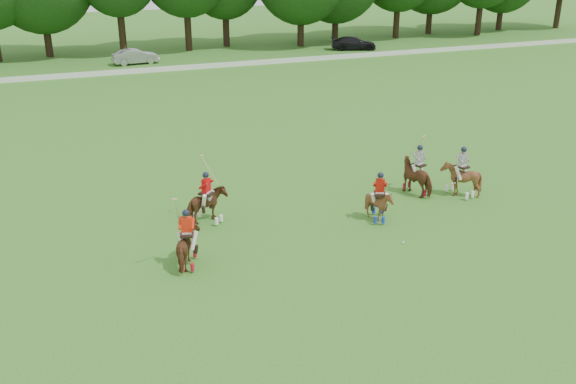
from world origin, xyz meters
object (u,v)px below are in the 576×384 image
object	(u,v)px
car_right	(354,43)
polo_red_c	(379,204)
polo_red_a	(188,246)
polo_red_b	(207,205)
polo_stripe_a	(418,176)
car_mid	(136,57)
polo_stripe_b	(461,178)
polo_ball	(403,243)

from	to	relation	value
car_right	polo_red_c	distance (m)	43.48
car_right	polo_red_a	bearing A→B (deg)	164.47
car_right	polo_red_b	size ratio (longest dim) A/B	1.69
car_right	polo_red_c	bearing A→B (deg)	172.76
polo_red_a	polo_stripe_a	bearing A→B (deg)	15.25
polo_stripe_a	polo_red_b	bearing A→B (deg)	178.07
polo_red_b	polo_red_c	xyz separation A→B (m)	(6.66, -2.34, -0.04)
car_right	polo_red_c	size ratio (longest dim) A/B	2.21
car_mid	polo_red_b	size ratio (longest dim) A/B	1.53
car_mid	polo_stripe_b	world-z (taller)	polo_stripe_b
car_mid	polo_stripe_a	bearing A→B (deg)	-174.76
car_right	polo_red_c	world-z (taller)	polo_red_c
car_mid	polo_stripe_a	world-z (taller)	polo_stripe_a
car_right	polo_red_a	size ratio (longest dim) A/B	1.71
car_right	polo_stripe_b	distance (m)	40.67
car_right	polo_red_a	distance (m)	48.49
polo_stripe_b	polo_ball	size ratio (longest dim) A/B	25.71
polo_stripe_a	polo_ball	xyz separation A→B (m)	(-3.28, -4.34, -0.79)
polo_red_b	polo_red_c	distance (m)	7.06
polo_red_b	polo_ball	distance (m)	8.01
car_mid	polo_red_b	xyz separation A→B (m)	(-2.80, -36.96, 0.08)
polo_ball	polo_stripe_b	bearing A→B (deg)	34.46
car_mid	polo_ball	size ratio (longest dim) A/B	46.50
polo_stripe_a	polo_ball	distance (m)	5.50
polo_red_b	polo_red_c	world-z (taller)	polo_red_b
polo_red_a	polo_ball	size ratio (longest dim) A/B	30.12
car_mid	polo_stripe_b	size ratio (longest dim) A/B	1.81
polo_red_b	polo_stripe_a	bearing A→B (deg)	-1.93
polo_red_c	polo_stripe_b	distance (m)	4.87
car_right	polo_red_c	xyz separation A→B (m)	(-18.59, -39.30, 0.06)
polo_stripe_a	polo_stripe_b	world-z (taller)	polo_stripe_a
polo_stripe_b	polo_stripe_a	bearing A→B (deg)	149.99
polo_ball	polo_red_c	bearing A→B (deg)	85.51
polo_red_c	polo_ball	xyz separation A→B (m)	(-0.18, -2.32, -0.69)
polo_red_a	polo_red_c	bearing A→B (deg)	7.45
polo_stripe_a	polo_stripe_b	bearing A→B (deg)	-30.01
polo_red_b	polo_stripe_a	distance (m)	9.76
polo_stripe_a	car_mid	bearing A→B (deg)	100.57
car_mid	car_right	xyz separation A→B (m)	(22.45, 0.00, -0.02)
car_mid	polo_red_c	bearing A→B (deg)	-179.73
polo_red_c	polo_stripe_b	size ratio (longest dim) A/B	0.91
car_mid	polo_red_a	distance (m)	40.62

